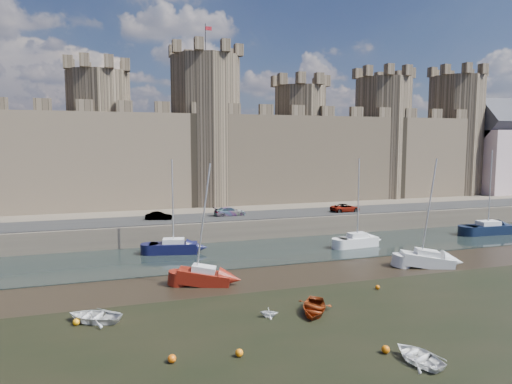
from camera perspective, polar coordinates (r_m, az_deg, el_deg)
ground at (r=29.49m, az=10.22°, el=-18.42°), size 160.00×160.00×0.00m
water_channel at (r=50.76m, az=-2.72°, el=-7.70°), size 160.00×12.00×0.08m
quay at (r=85.27m, az=-9.05°, el=-1.27°), size 160.00×60.00×2.50m
road at (r=59.78m, az=-5.23°, el=-3.15°), size 160.00×7.00×0.10m
castle at (r=72.61m, az=-8.23°, el=5.70°), size 108.50×11.00×29.00m
car_1 at (r=58.56m, az=-12.07°, el=-2.97°), size 3.42×1.94×1.07m
car_2 at (r=60.66m, az=-3.29°, el=-2.45°), size 4.30×1.91×1.23m
car_3 at (r=65.20m, az=11.09°, el=-1.98°), size 4.28×2.13×1.17m
sailboat_1 at (r=51.40m, az=-10.26°, el=-6.74°), size 5.46×2.99×10.35m
sailboat_2 at (r=55.02m, az=12.54°, el=-5.92°), size 4.92×2.24×10.33m
sailboat_3 at (r=68.44m, az=27.00°, el=-4.06°), size 6.47×2.81×11.12m
sailboat_4 at (r=40.22m, az=-6.52°, el=-10.41°), size 4.83×3.12×10.53m
sailboat_5 at (r=48.56m, az=20.58°, el=-7.86°), size 5.33×3.51×10.73m
dinghy_2 at (r=28.55m, az=19.66°, el=-18.85°), size 2.77×3.45×0.64m
dinghy_3 at (r=33.16m, az=1.64°, el=-14.82°), size 1.49×1.35×0.68m
dinghy_4 at (r=33.95m, az=7.25°, el=-14.33°), size 3.88×4.25×0.72m
dinghy_6 at (r=34.27m, az=-19.56°, el=-14.40°), size 4.54×4.10×0.77m
buoy_0 at (r=27.73m, az=-2.11°, el=-19.45°), size 0.46×0.46×0.46m
buoy_1 at (r=34.06m, az=-21.56°, el=-14.89°), size 0.46×0.46×0.46m
buoy_2 at (r=29.09m, az=15.90°, el=-18.40°), size 0.48×0.48×0.48m
buoy_3 at (r=40.25m, az=14.95°, el=-11.43°), size 0.38×0.38×0.38m
buoy_4 at (r=27.47m, az=-10.46°, el=-19.80°), size 0.48×0.48×0.48m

